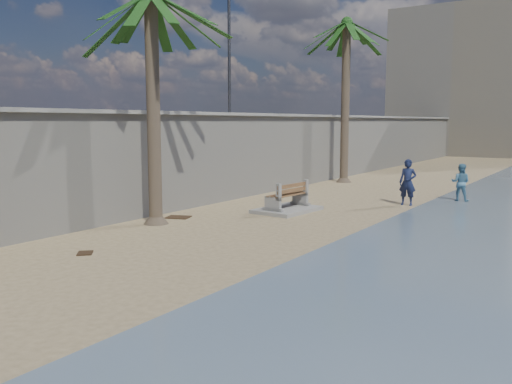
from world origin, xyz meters
The scene contains 11 objects.
ground_plane centered at (0.00, 0.00, 0.00)m, with size 140.00×140.00×0.00m, color #9F8861.
seawall centered at (-5.20, 20.00, 1.75)m, with size 0.45×70.00×3.50m, color gray.
wall_cap centered at (-5.20, 20.00, 3.55)m, with size 0.80×70.00×0.12m, color gray.
end_building centered at (-2.00, 52.00, 7.00)m, with size 18.00×12.00×14.00m, color #B7AA93.
bench_far centered at (-1.61, 10.73, 0.44)m, with size 1.81×2.53×1.01m.
palm_back centered at (-3.87, 20.66, 8.19)m, with size 5.00×5.00×9.23m.
streetlight centered at (-5.10, 12.00, 6.64)m, with size 0.28×0.28×5.12m.
person_a centered at (1.55, 14.60, 1.03)m, with size 0.74×0.50×2.07m, color #161D3D.
person_b centered at (3.00, 16.93, 0.85)m, with size 0.82×0.64×1.70m, color teal.
debris_c centered at (-4.07, 7.59, 0.01)m, with size 0.77×0.62×0.03m, color #382616.
debris_d centered at (-2.60, 2.49, 0.01)m, with size 0.44×0.36×0.03m, color #382616.
Camera 1 is at (8.15, -6.09, 3.25)m, focal length 38.00 mm.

